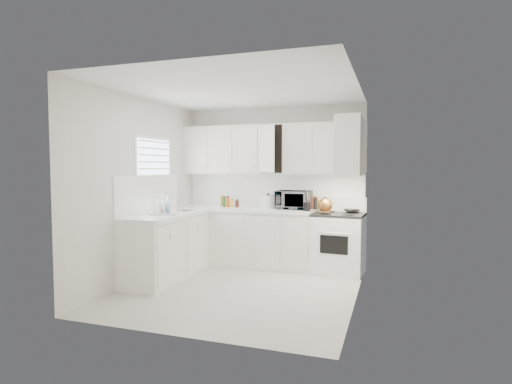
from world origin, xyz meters
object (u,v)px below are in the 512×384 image
at_px(tea_kettle, 325,204).
at_px(utensil_crock, 307,200).
at_px(microwave, 294,198).
at_px(rice_cooker, 268,200).
at_px(dish_rack, 164,206).
at_px(stove, 338,235).

relative_size(tea_kettle, utensil_crock, 0.81).
bearing_deg(microwave, rice_cooker, 176.85).
height_order(microwave, dish_rack, microwave).
bearing_deg(tea_kettle, utensil_crock, 174.09).
relative_size(tea_kettle, dish_rack, 0.68).
relative_size(microwave, dish_rack, 1.32).
xyz_separation_m(microwave, utensil_crock, (0.26, -0.25, -0.01)).
distance_m(stove, rice_cooker, 1.26).
distance_m(microwave, rice_cooker, 0.44).
distance_m(tea_kettle, utensil_crock, 0.28).
xyz_separation_m(microwave, rice_cooker, (-0.44, 0.06, -0.06)).
bearing_deg(microwave, utensil_crock, -39.70).
relative_size(stove, rice_cooker, 4.84).
xyz_separation_m(stove, tea_kettle, (-0.18, -0.16, 0.48)).
distance_m(stove, dish_rack, 2.63).
relative_size(stove, microwave, 2.22).
bearing_deg(rice_cooker, microwave, 8.27).
bearing_deg(rice_cooker, dish_rack, -114.86).
bearing_deg(microwave, stove, -1.43).
height_order(tea_kettle, rice_cooker, rice_cooker).
bearing_deg(utensil_crock, microwave, 136.24).
xyz_separation_m(microwave, dish_rack, (-1.57, -1.28, -0.07)).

